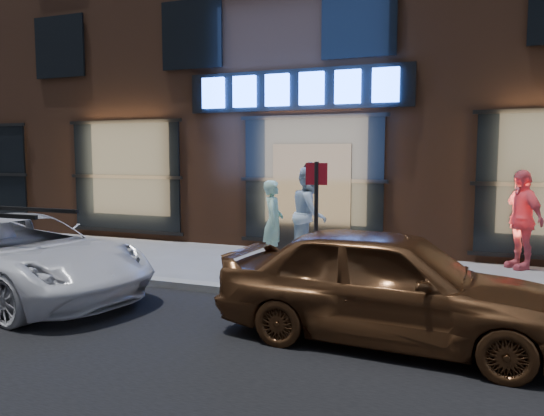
% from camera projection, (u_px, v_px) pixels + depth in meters
% --- Properties ---
extents(ground, '(90.00, 90.00, 0.00)m').
position_uv_depth(ground, '(236.00, 294.00, 8.29)').
color(ground, slate).
rests_on(ground, ground).
extents(curb, '(60.00, 0.25, 0.12)m').
position_uv_depth(curb, '(236.00, 290.00, 8.28)').
color(curb, gray).
rests_on(curb, ground).
extents(storefront_building, '(30.20, 8.28, 10.30)m').
position_uv_depth(storefront_building, '(355.00, 50.00, 15.15)').
color(storefront_building, '#54301E').
rests_on(storefront_building, ground).
extents(man_bowtie, '(0.55, 0.69, 1.66)m').
position_uv_depth(man_bowtie, '(273.00, 222.00, 10.57)').
color(man_bowtie, '#BFFBE2').
rests_on(man_bowtie, ground).
extents(man_cap, '(0.84, 1.02, 1.93)m').
position_uv_depth(man_cap, '(310.00, 214.00, 10.79)').
color(man_cap, white).
rests_on(man_cap, ground).
extents(passerby, '(1.01, 1.17, 1.89)m').
position_uv_depth(passerby, '(521.00, 219.00, 10.06)').
color(passerby, '#E05C69').
rests_on(passerby, ground).
extents(white_suv, '(4.83, 2.90, 1.25)m').
position_uv_depth(white_suv, '(19.00, 256.00, 8.06)').
color(white_suv, white).
rests_on(white_suv, ground).
extents(gold_sedan, '(4.07, 1.84, 1.36)m').
position_uv_depth(gold_sedan, '(389.00, 284.00, 6.13)').
color(gold_sedan, brown).
rests_on(gold_sedan, ground).
extents(sign_post, '(0.33, 0.07, 2.07)m').
position_uv_depth(sign_post, '(316.00, 216.00, 7.99)').
color(sign_post, '#262628').
rests_on(sign_post, ground).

